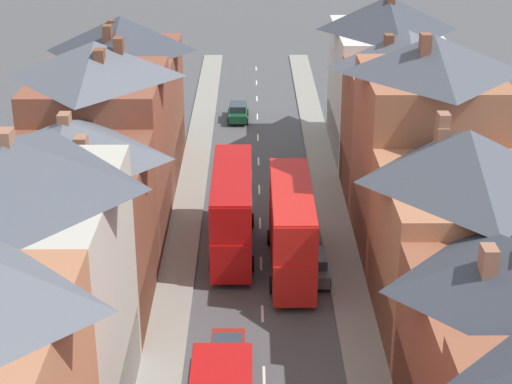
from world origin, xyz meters
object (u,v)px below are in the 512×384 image
Objects in this scene: double_decker_bus_lead at (232,209)px; car_near_blue at (238,112)px; car_parked_right_a at (227,358)px; car_mid_white at (313,265)px; double_decker_bus_far_approaching at (291,227)px.

car_near_blue is at bearing 89.98° from double_decker_bus_lead.
double_decker_bus_lead is 13.78m from car_parked_right_a.
double_decker_bus_lead is 27.02m from car_near_blue.
car_parked_right_a is (0.01, -13.64, -1.96)m from double_decker_bus_lead.
car_mid_white is at bearing -38.09° from double_decker_bus_lead.
double_decker_bus_lead is at bearing 141.91° from car_mid_white.
car_parked_right_a is at bearing -108.09° from double_decker_bus_far_approaching.
car_parked_right_a is (-3.59, -10.99, -1.96)m from double_decker_bus_far_approaching.
double_decker_bus_lead reaches higher than car_parked_right_a.
car_parked_right_a is (-0.00, -40.59, 0.04)m from car_near_blue.
double_decker_bus_lead is 6.54m from car_mid_white.
car_mid_white reaches higher than car_near_blue.
car_mid_white is (4.91, -3.85, -1.98)m from double_decker_bus_lead.
car_parked_right_a reaches higher than car_near_blue.
double_decker_bus_far_approaching is 2.62× the size of car_mid_white.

